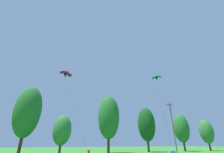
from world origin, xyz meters
The scene contains 9 objects.
treeline_tree_c centered at (-15.63, 45.06, 9.22)m, with size 5.91×5.91×15.22m.
treeline_tree_d centered at (-7.57, 42.31, 5.04)m, with size 4.05×4.05×8.33m.
treeline_tree_e centered at (4.52, 44.74, 9.05)m, with size 5.83×5.83×14.94m.
treeline_tree_f centered at (17.27, 45.71, 7.67)m, with size 5.22×5.22×12.67m.
treeline_tree_g centered at (30.44, 45.23, 6.89)m, with size 4.88×4.88×11.39m.
treeline_tree_h centered at (41.15, 44.79, 6.14)m, with size 4.54×4.54×10.14m.
utility_pole centered at (17.65, 35.00, 6.27)m, with size 2.20×0.26×11.99m.
parafoil_kite_high_magenta centered at (-8.72, 36.91, 16.51)m, with size 5.09×11.41×16.05m.
parafoil_kite_mid_teal centered at (11.43, 31.16, 16.51)m, with size 9.28×12.32×15.87m.
Camera 1 is at (-10.31, 4.67, 2.25)m, focal length 24.21 mm.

